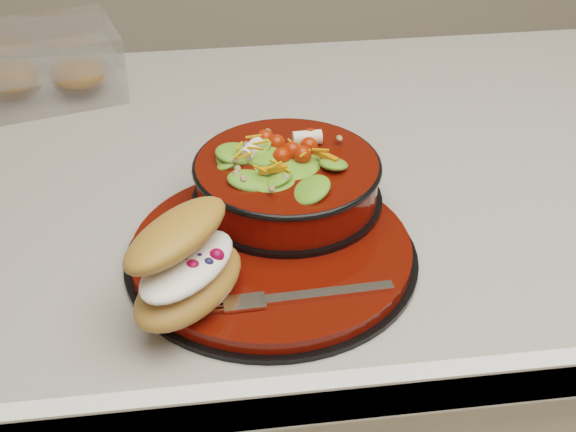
{
  "coord_description": "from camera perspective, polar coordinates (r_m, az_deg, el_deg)",
  "views": [
    {
      "loc": [
        -0.26,
        -0.83,
        1.42
      ],
      "look_at": [
        -0.17,
        -0.16,
        0.94
      ],
      "focal_mm": 50.0,
      "sensor_mm": 36.0,
      "label": 1
    }
  ],
  "objects": [
    {
      "name": "croissant",
      "position": [
        0.74,
        -7.17,
        -3.39
      ],
      "size": [
        0.14,
        0.17,
        0.08
      ],
      "rotation": [
        0.0,
        0.0,
        0.91
      ],
      "color": "#B77238",
      "rests_on": "dinner_plate"
    },
    {
      "name": "island_counter",
      "position": [
        1.3,
        6.5,
        -12.97
      ],
      "size": [
        1.24,
        0.74,
        0.9
      ],
      "color": "white",
      "rests_on": "ground"
    },
    {
      "name": "salad_bowl",
      "position": [
        0.87,
        -0.07,
        2.94
      ],
      "size": [
        0.21,
        0.21,
        0.09
      ],
      "rotation": [
        0.0,
        0.0,
        -0.38
      ],
      "color": "black",
      "rests_on": "dinner_plate"
    },
    {
      "name": "pastry_box",
      "position": [
        1.19,
        -17.08,
        10.26
      ],
      "size": [
        0.24,
        0.2,
        0.09
      ],
      "rotation": [
        0.0,
        0.0,
        0.26
      ],
      "color": "white",
      "rests_on": "island_counter"
    },
    {
      "name": "dinner_plate",
      "position": [
        0.83,
        -1.13,
        -2.6
      ],
      "size": [
        0.3,
        0.3,
        0.02
      ],
      "rotation": [
        0.0,
        0.0,
        0.39
      ],
      "color": "black",
      "rests_on": "island_counter"
    },
    {
      "name": "fork",
      "position": [
        0.76,
        1.06,
        -5.7
      ],
      "size": [
        0.16,
        0.02,
        0.0
      ],
      "rotation": [
        0.0,
        0.0,
        1.62
      ],
      "color": "silver",
      "rests_on": "dinner_plate"
    }
  ]
}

